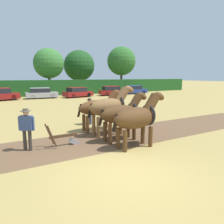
% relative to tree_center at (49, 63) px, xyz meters
% --- Properties ---
extents(ground_plane, '(240.00, 240.00, 0.00)m').
position_rel_tree_center_xyz_m(ground_plane, '(-6.03, -33.17, -5.15)').
color(ground_plane, '#A88E4C').
extents(plowed_furrow_strip, '(32.91, 3.85, 0.01)m').
position_rel_tree_center_xyz_m(plowed_furrow_strip, '(-9.30, -29.47, -5.15)').
color(plowed_furrow_strip, brown).
rests_on(plowed_furrow_strip, ground).
extents(hedgerow, '(67.73, 1.89, 2.40)m').
position_rel_tree_center_xyz_m(hedgerow, '(-6.03, -3.35, -3.95)').
color(hedgerow, '#1E511E').
rests_on(hedgerow, ground).
extents(tree_center, '(5.15, 5.15, 7.74)m').
position_rel_tree_center_xyz_m(tree_center, '(0.00, 0.00, 0.00)').
color(tree_center, '#4C3823').
rests_on(tree_center, ground).
extents(tree_center_right, '(5.92, 5.92, 7.99)m').
position_rel_tree_center_xyz_m(tree_center_right, '(6.43, 2.26, -0.13)').
color(tree_center_right, '#4C3823').
rests_on(tree_center_right, ground).
extents(tree_right, '(5.74, 5.74, 8.89)m').
position_rel_tree_center_xyz_m(tree_right, '(14.53, -0.30, 0.84)').
color(tree_right, '#4C3823').
rests_on(tree_right, ground).
extents(draft_horse_lead_left, '(2.77, 0.99, 2.40)m').
position_rel_tree_center_xyz_m(draft_horse_lead_left, '(-4.22, -31.15, -3.86)').
color(draft_horse_lead_left, '#513319').
rests_on(draft_horse_lead_left, ground).
extents(draft_horse_lead_right, '(2.72, 0.89, 2.32)m').
position_rel_tree_center_xyz_m(draft_horse_lead_right, '(-4.24, -29.99, -3.87)').
color(draft_horse_lead_right, '#513319').
rests_on(draft_horse_lead_right, ground).
extents(draft_horse_trail_left, '(2.78, 0.98, 2.59)m').
position_rel_tree_center_xyz_m(draft_horse_trail_left, '(-4.25, -28.83, -3.69)').
color(draft_horse_trail_left, brown).
rests_on(draft_horse_trail_left, ground).
extents(draft_horse_trail_right, '(2.86, 0.91, 2.31)m').
position_rel_tree_center_xyz_m(draft_horse_trail_right, '(-4.27, -27.66, -3.86)').
color(draft_horse_trail_right, brown).
rests_on(draft_horse_trail_right, ground).
extents(plow, '(1.48, 0.46, 1.13)m').
position_rel_tree_center_xyz_m(plow, '(-6.77, -29.44, -4.84)').
color(plow, '#4C331E').
rests_on(plow, ground).
extents(farmer_at_plow, '(0.57, 0.45, 1.74)m').
position_rel_tree_center_xyz_m(farmer_at_plow, '(-8.35, -29.30, -4.13)').
color(farmer_at_plow, '#38332D').
rests_on(farmer_at_plow, ground).
extents(farmer_beside_team, '(0.49, 0.48, 1.65)m').
position_rel_tree_center_xyz_m(farmer_beside_team, '(-4.14, -26.08, -4.20)').
color(farmer_beside_team, '#28334C').
rests_on(farmer_beside_team, ground).
extents(parked_car_center, '(4.52, 2.61, 1.57)m').
position_rel_tree_center_xyz_m(parked_car_center, '(-8.23, -8.18, -4.40)').
color(parked_car_center, maroon).
rests_on(parked_car_center, ground).
extents(parked_car_center_right, '(4.32, 2.06, 1.45)m').
position_rel_tree_center_xyz_m(parked_car_center_right, '(-3.17, -7.84, -4.46)').
color(parked_car_center_right, '#9E9EA8').
rests_on(parked_car_center_right, ground).
extents(parked_car_right, '(4.41, 2.56, 1.43)m').
position_rel_tree_center_xyz_m(parked_car_right, '(1.74, -8.74, -4.46)').
color(parked_car_right, maroon).
rests_on(parked_car_right, ground).
extents(parked_car_far_right, '(4.21, 2.43, 1.48)m').
position_rel_tree_center_xyz_m(parked_car_far_right, '(7.50, -8.58, -4.44)').
color(parked_car_far_right, maroon).
rests_on(parked_car_far_right, ground).
extents(parked_car_end_right, '(4.25, 1.95, 1.43)m').
position_rel_tree_center_xyz_m(parked_car_end_right, '(12.47, -7.77, -4.47)').
color(parked_car_end_right, navy).
rests_on(parked_car_end_right, ground).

